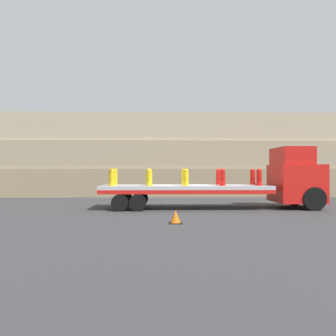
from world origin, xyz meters
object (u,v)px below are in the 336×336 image
fire_hydrant_red_near_3 (223,177)px  fire_hydrant_red_far_3 (218,177)px  truck_cab (297,178)px  fire_hydrant_red_far_4 (253,177)px  flatbed_trailer (176,189)px  fire_hydrant_yellow_near_1 (149,177)px  fire_hydrant_red_near_4 (259,177)px  fire_hydrant_yellow_far_0 (115,177)px  fire_hydrant_yellow_far_1 (150,177)px  fire_hydrant_yellow_near_2 (186,177)px  traffic_cone (175,217)px  fire_hydrant_yellow_far_2 (184,177)px  fire_hydrant_yellow_near_0 (112,177)px

fire_hydrant_red_near_3 → fire_hydrant_red_far_3: 1.14m
truck_cab → fire_hydrant_red_far_4: size_ratio=3.66×
truck_cab → flatbed_trailer: size_ratio=0.37×
fire_hydrant_yellow_near_1 → fire_hydrant_red_near_4: same height
fire_hydrant_yellow_far_0 → fire_hydrant_yellow_far_1: (1.86, 0.00, 0.00)m
flatbed_trailer → fire_hydrant_yellow_near_2: 0.96m
truck_cab → fire_hydrant_red_near_4: size_ratio=3.66×
traffic_cone → truck_cab: bearing=36.3°
fire_hydrant_yellow_far_2 → fire_hydrant_red_far_3: size_ratio=1.00×
fire_hydrant_yellow_far_2 → fire_hydrant_red_near_3: bearing=-31.5°
fire_hydrant_yellow_far_0 → fire_hydrant_yellow_near_0: bearing=-90.0°
fire_hydrant_red_far_4 → traffic_cone: fire_hydrant_red_far_4 is taller
fire_hydrant_yellow_near_2 → fire_hydrant_red_near_4: size_ratio=1.00×
flatbed_trailer → fire_hydrant_red_near_3: 2.45m
fire_hydrant_yellow_far_1 → truck_cab: bearing=-4.2°
fire_hydrant_yellow_far_2 → traffic_cone: size_ratio=1.77×
fire_hydrant_yellow_near_0 → fire_hydrant_red_near_4: size_ratio=1.00×
fire_hydrant_yellow_far_0 → fire_hydrant_red_far_4: 7.43m
fire_hydrant_red_near_3 → fire_hydrant_red_far_4: bearing=31.5°
truck_cab → fire_hydrant_yellow_far_0: 9.62m
fire_hydrant_yellow_far_1 → fire_hydrant_yellow_far_0: bearing=180.0°
fire_hydrant_yellow_near_1 → fire_hydrant_red_far_4: (5.57, 1.14, 0.00)m
fire_hydrant_yellow_far_1 → fire_hydrant_yellow_near_1: bearing=-90.0°
fire_hydrant_yellow_far_2 → flatbed_trailer: bearing=-128.1°
truck_cab → fire_hydrant_yellow_near_0: truck_cab is taller
truck_cab → fire_hydrant_yellow_near_2: (-5.89, -0.57, 0.04)m
fire_hydrant_yellow_near_1 → fire_hydrant_red_far_3: (3.71, 1.14, 0.00)m
fire_hydrant_yellow_far_0 → fire_hydrant_yellow_near_2: bearing=-17.0°
fire_hydrant_yellow_far_2 → fire_hydrant_red_near_3: same height
fire_hydrant_yellow_far_1 → fire_hydrant_red_far_3: 3.71m
fire_hydrant_yellow_near_0 → fire_hydrant_yellow_far_0: (0.00, 1.14, 0.00)m
fire_hydrant_red_far_4 → fire_hydrant_red_far_3: bearing=180.0°
flatbed_trailer → fire_hydrant_red_near_4: fire_hydrant_red_near_4 is taller
fire_hydrant_red_far_3 → fire_hydrant_red_near_4: 2.18m
fire_hydrant_yellow_near_2 → fire_hydrant_yellow_near_0: bearing=180.0°
fire_hydrant_yellow_near_0 → fire_hydrant_red_far_4: 7.51m
fire_hydrant_red_near_4 → fire_hydrant_red_near_3: bearing=180.0°
fire_hydrant_yellow_far_0 → fire_hydrant_yellow_far_1: size_ratio=1.00×
truck_cab → fire_hydrant_red_near_3: 4.07m
fire_hydrant_yellow_far_2 → fire_hydrant_red_far_4: bearing=0.0°
fire_hydrant_red_far_4 → fire_hydrant_yellow_far_1: bearing=180.0°
fire_hydrant_yellow_near_2 → fire_hydrant_red_near_3: size_ratio=1.00×
fire_hydrant_yellow_near_1 → traffic_cone: (1.12, -4.30, -1.38)m
fire_hydrant_red_near_4 → fire_hydrant_red_far_4: bearing=90.0°
truck_cab → fire_hydrant_red_near_3: (-4.03, -0.57, 0.04)m
fire_hydrant_yellow_far_0 → fire_hydrant_yellow_near_1: 2.18m
fire_hydrant_yellow_near_1 → fire_hydrant_red_near_3: 3.71m
truck_cab → fire_hydrant_red_far_4: bearing=165.4°
truck_cab → fire_hydrant_yellow_near_0: bearing=-176.6°
fire_hydrant_yellow_far_0 → fire_hydrant_yellow_near_2: 3.88m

